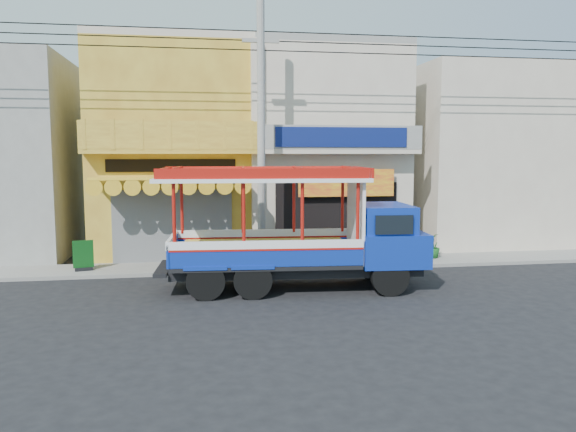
% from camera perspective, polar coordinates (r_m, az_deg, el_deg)
% --- Properties ---
extents(ground, '(90.00, 90.00, 0.00)m').
position_cam_1_polar(ground, '(16.06, 2.25, -7.94)').
color(ground, black).
rests_on(ground, ground).
extents(sidewalk, '(30.00, 2.00, 0.12)m').
position_cam_1_polar(sidewalk, '(19.89, -0.02, -4.97)').
color(sidewalk, slate).
rests_on(sidewalk, ground).
extents(shophouse_left, '(6.00, 7.50, 8.24)m').
position_cam_1_polar(shophouse_left, '(23.24, -11.45, 6.58)').
color(shophouse_left, '#B07E27').
rests_on(shophouse_left, ground).
extents(shophouse_right, '(6.00, 6.75, 8.24)m').
position_cam_1_polar(shophouse_right, '(23.77, 3.26, 6.68)').
color(shophouse_right, '#BDAE9B').
rests_on(shophouse_right, ground).
extents(party_pilaster, '(0.35, 0.30, 8.00)m').
position_cam_1_polar(party_pilaster, '(20.22, -3.22, 6.44)').
color(party_pilaster, '#BDAE9B').
rests_on(party_pilaster, ground).
extents(filler_building_right, '(6.00, 6.00, 7.60)m').
position_cam_1_polar(filler_building_right, '(26.21, 18.44, 5.66)').
color(filler_building_right, '#BDAE9B').
rests_on(filler_building_right, ground).
extents(utility_pole, '(28.00, 0.26, 9.00)m').
position_cam_1_polar(utility_pole, '(18.72, -2.29, 9.62)').
color(utility_pole, gray).
rests_on(utility_pole, ground).
extents(songthaew_truck, '(7.81, 2.99, 3.58)m').
position_cam_1_polar(songthaew_truck, '(16.38, 2.57, -1.51)').
color(songthaew_truck, black).
rests_on(songthaew_truck, ground).
extents(green_sign, '(0.65, 0.43, 1.00)m').
position_cam_1_polar(green_sign, '(19.77, -20.08, -4.01)').
color(green_sign, black).
rests_on(green_sign, sidewalk).
extents(potted_plant_a, '(1.05, 1.01, 0.92)m').
position_cam_1_polar(potted_plant_a, '(20.01, 2.35, -3.40)').
color(potted_plant_a, '#164E1B').
rests_on(potted_plant_a, sidewalk).
extents(potted_plant_b, '(0.62, 0.62, 0.88)m').
position_cam_1_polar(potted_plant_b, '(20.69, 8.91, -3.19)').
color(potted_plant_b, '#164E1B').
rests_on(potted_plant_b, sidewalk).
extents(potted_plant_c, '(0.70, 0.70, 0.91)m').
position_cam_1_polar(potted_plant_c, '(21.47, 14.50, -2.93)').
color(potted_plant_c, '#164E1B').
rests_on(potted_plant_c, sidewalk).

